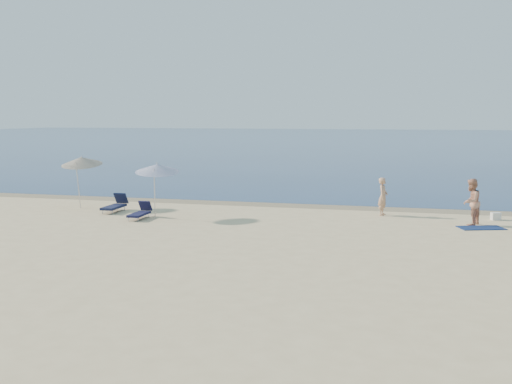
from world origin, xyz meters
TOP-DOWN VIEW (x-y plane):
  - ground at (0.00, 0.00)m, footprint 160.00×160.00m
  - sea at (0.00, 100.00)m, footprint 240.00×160.00m
  - wet_sand_strip at (0.00, 19.40)m, footprint 240.00×1.60m
  - person_left at (1.51, 17.48)m, footprint 0.45×0.63m
  - person_right at (4.93, 15.93)m, footprint 0.97×1.07m
  - beach_towel at (5.28, 15.30)m, footprint 1.84×1.41m
  - white_bag at (5.99, 17.46)m, footprint 0.42×0.38m
  - umbrella_near at (-7.42, 14.56)m, footprint 2.36×2.37m
  - umbrella_far at (-11.87, 16.26)m, footprint 2.08×2.10m
  - lounger_left at (-9.85, 15.47)m, footprint 0.63×1.75m
  - lounger_right at (-7.97, 14.01)m, footprint 0.56×1.55m

SIDE VIEW (x-z plane):
  - ground at x=0.00m, z-range 0.00..0.00m
  - wet_sand_strip at x=0.00m, z-range 0.00..0.00m
  - sea at x=0.00m, z-range 0.00..0.01m
  - beach_towel at x=5.28m, z-range 0.00..0.03m
  - white_bag at x=5.99m, z-range 0.00..0.30m
  - lounger_right at x=-7.97m, z-range -0.09..0.58m
  - lounger_left at x=-9.85m, z-range -0.10..0.66m
  - person_left at x=1.51m, z-range 0.00..1.60m
  - person_right at x=4.93m, z-range 0.00..1.79m
  - umbrella_near at x=-7.42m, z-range 0.85..3.22m
  - umbrella_far at x=-11.87m, z-range 0.88..3.38m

